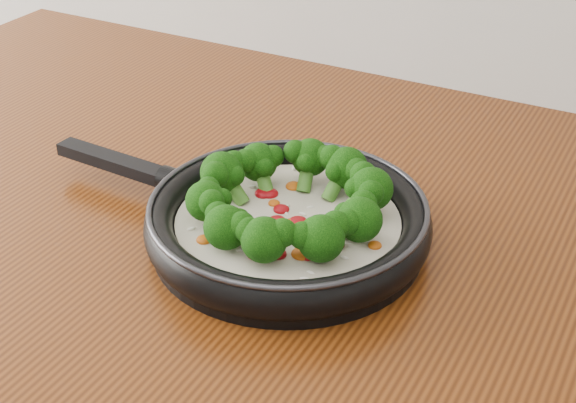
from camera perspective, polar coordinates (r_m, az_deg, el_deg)
The scene contains 1 object.
skillet at distance 0.83m, azimuth -0.11°, elevation -1.09°, with size 0.46×0.30×0.08m.
Camera 1 is at (0.28, 0.41, 1.37)m, focal length 51.66 mm.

